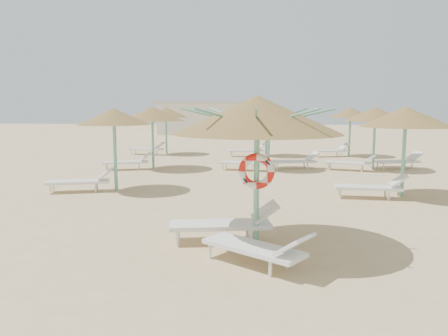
{
  "coord_description": "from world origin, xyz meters",
  "views": [
    {
      "loc": [
        0.32,
        -8.44,
        2.67
      ],
      "look_at": [
        -0.58,
        1.33,
        1.3
      ],
      "focal_mm": 35.0,
      "sensor_mm": 36.0,
      "label": 1
    }
  ],
  "objects": [
    {
      "name": "ground",
      "position": [
        0.0,
        0.0,
        0.0
      ],
      "size": [
        120.0,
        120.0,
        0.0
      ],
      "primitive_type": "plane",
      "color": "tan",
      "rests_on": "ground"
    },
    {
      "name": "main_palapa",
      "position": [
        0.19,
        -0.13,
        2.52
      ],
      "size": [
        3.23,
        3.23,
        2.89
      ],
      "color": "#66B295",
      "rests_on": "ground"
    },
    {
      "name": "lounger_main_a",
      "position": [
        -0.38,
        0.02,
        0.38
      ],
      "size": [
        2.24,
        1.0,
        0.79
      ],
      "rotation": [
        0.0,
        0.0,
        0.17
      ],
      "color": "white",
      "rests_on": "ground"
    },
    {
      "name": "lounger_main_b",
      "position": [
        0.26,
        -1.36,
        0.34
      ],
      "size": [
        1.94,
        1.61,
        0.71
      ],
      "rotation": [
        0.0,
        0.0,
        -0.62
      ],
      "color": "white",
      "rests_on": "ground"
    },
    {
      "name": "palapa_field",
      "position": [
        1.31,
        10.29,
        2.29
      ],
      "size": [
        19.08,
        13.74,
        2.7
      ],
      "color": "#66B295",
      "rests_on": "ground"
    },
    {
      "name": "service_hut",
      "position": [
        -6.0,
        35.0,
        1.64
      ],
      "size": [
        8.4,
        4.4,
        3.25
      ],
      "color": "silver",
      "rests_on": "ground"
    }
  ]
}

